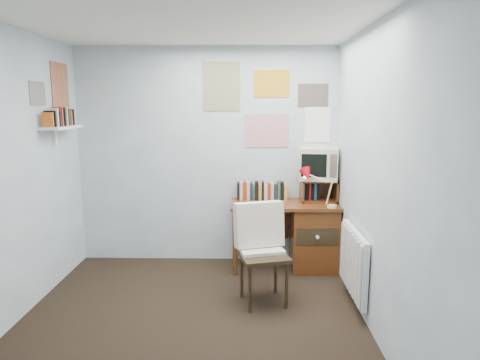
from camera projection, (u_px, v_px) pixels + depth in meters
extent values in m
plane|color=black|center=(188.00, 334.00, 3.48)|extent=(3.50, 3.50, 0.00)
cube|color=silver|center=(207.00, 156.00, 4.99)|extent=(3.00, 0.02, 2.50)
cube|color=silver|center=(382.00, 184.00, 3.24)|extent=(0.02, 3.50, 2.50)
cube|color=white|center=(181.00, 11.00, 3.05)|extent=(3.00, 3.50, 0.02)
cube|color=brown|center=(285.00, 205.00, 4.79)|extent=(1.20, 0.55, 0.03)
cube|color=brown|center=(313.00, 237.00, 4.85)|extent=(0.50, 0.50, 0.72)
cylinder|color=brown|center=(234.00, 243.00, 4.63)|extent=(0.04, 0.04, 0.72)
cylinder|color=brown|center=(236.00, 231.00, 5.10)|extent=(0.04, 0.04, 0.72)
cube|color=brown|center=(262.00, 226.00, 5.10)|extent=(0.64, 0.02, 0.30)
cube|color=black|center=(264.00, 257.00, 3.96)|extent=(0.56, 0.55, 0.91)
cube|color=red|center=(332.00, 191.00, 4.54)|extent=(0.30, 0.27, 0.37)
cube|color=brown|center=(319.00, 190.00, 4.87)|extent=(0.40, 0.30, 0.25)
cube|color=beige|center=(318.00, 162.00, 4.83)|extent=(0.47, 0.44, 0.39)
cube|color=brown|center=(263.00, 190.00, 4.95)|extent=(0.60, 0.14, 0.22)
cube|color=white|center=(354.00, 262.00, 3.92)|extent=(0.09, 0.80, 0.60)
cube|color=white|center=(62.00, 127.00, 4.31)|extent=(0.20, 0.62, 0.24)
cube|color=white|center=(267.00, 104.00, 4.87)|extent=(1.20, 0.01, 0.90)
cube|color=white|center=(49.00, 89.00, 4.25)|extent=(0.01, 0.70, 0.60)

